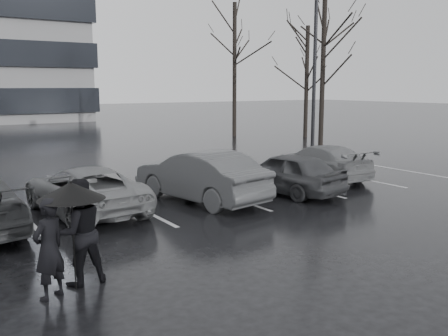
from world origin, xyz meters
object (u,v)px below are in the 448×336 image
car_west_b (84,190)px  car_east (320,162)px  pedestrian_right (79,232)px  car_west_a (200,176)px  tree_north (235,71)px  pedestrian_left (49,249)px  lamp_post (315,59)px  tree_ne (307,82)px  car_main (287,173)px  tree_east (323,72)px

car_west_b → car_east: 8.52m
car_west_b → pedestrian_right: 4.89m
car_west_a → tree_north: bearing=-137.7°
pedestrian_left → pedestrian_right: pedestrian_right is taller
car_east → lamp_post: bearing=-127.8°
pedestrian_left → pedestrian_right: size_ratio=0.90×
pedestrian_right → car_east: bearing=-158.2°
car_west_a → pedestrian_right: (-4.77, -4.15, 0.16)m
car_west_a → tree_ne: bearing=-151.7°
car_main → car_east: car_main is taller
tree_east → tree_ne: size_ratio=1.14×
car_west_a → car_east: bearing=176.7°
pedestrian_left → tree_east: 21.85m
car_west_b → car_east: size_ratio=1.05×
car_west_a → car_west_b: size_ratio=1.00×
car_west_a → lamp_post: 11.65m
lamp_post → tree_east: bearing=39.9°
car_main → tree_north: tree_north is taller
pedestrian_right → lamp_post: size_ratio=0.18×
lamp_post → tree_ne: lamp_post is taller
tree_east → tree_north: size_ratio=0.94×
car_east → tree_north: 15.92m
car_east → lamp_post: (4.21, 4.89, 3.90)m
tree_east → pedestrian_left: bearing=-145.0°
car_main → pedestrian_right: bearing=16.5°
lamp_post → tree_north: bearing=78.9°
pedestrian_right → tree_east: tree_east is taller
car_west_b → tree_ne: 21.59m
pedestrian_left → tree_east: (17.69, 12.41, 3.20)m
car_east → tree_ne: size_ratio=0.60×
car_west_b → pedestrian_right: pedestrian_right is taller
car_west_a → tree_ne: size_ratio=0.63×
tree_ne → tree_north: tree_north is taller
car_west_b → pedestrian_left: (-2.12, -4.95, 0.19)m
car_main → tree_ne: (12.12, 12.48, 2.85)m
tree_north → pedestrian_left: bearing=-130.7°
car_east → lamp_post: size_ratio=0.43×
car_west_a → car_west_b: (-3.22, 0.47, -0.12)m
pedestrian_left → lamp_post: (14.85, 10.03, 3.72)m
car_west_a → tree_north: tree_north is taller
car_east → pedestrian_left: size_ratio=2.63×
car_west_a → tree_east: (12.36, 7.92, 3.27)m
pedestrian_right → car_west_b: bearing=-112.3°
car_west_a → pedestrian_left: (-5.33, -4.48, 0.07)m
tree_east → tree_north: 7.08m
car_west_b → lamp_post: 14.25m
tree_north → car_west_b: bearing=-135.3°
car_main → car_west_a: size_ratio=0.86×
car_west_a → pedestrian_left: pedestrian_left is taller
lamp_post → tree_east: 3.74m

